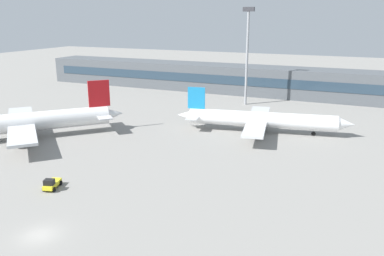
{
  "coord_description": "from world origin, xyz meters",
  "views": [
    {
      "loc": [
        33.27,
        -30.96,
        24.85
      ],
      "look_at": [
        1.88,
        40.0,
        3.0
      ],
      "focal_mm": 37.44,
      "sensor_mm": 36.0,
      "label": 1
    }
  ],
  "objects_px": {
    "airplane_mid": "(263,120)",
    "floodlight_tower_west": "(247,50)",
    "baggage_tug_yellow": "(51,184)",
    "airplane_near": "(14,123)"
  },
  "relations": [
    {
      "from": "airplane_mid",
      "to": "baggage_tug_yellow",
      "type": "relative_size",
      "value": 9.8
    },
    {
      "from": "airplane_mid",
      "to": "baggage_tug_yellow",
      "type": "xyz_separation_m",
      "value": [
        -21.15,
        -41.98,
        -2.09
      ]
    },
    {
      "from": "floodlight_tower_west",
      "to": "airplane_mid",
      "type": "bearing_deg",
      "value": -66.2
    },
    {
      "from": "baggage_tug_yellow",
      "to": "floodlight_tower_west",
      "type": "distance_m",
      "value": 70.68
    },
    {
      "from": "airplane_mid",
      "to": "floodlight_tower_west",
      "type": "bearing_deg",
      "value": 113.8
    },
    {
      "from": "baggage_tug_yellow",
      "to": "floodlight_tower_west",
      "type": "bearing_deg",
      "value": 82.12
    },
    {
      "from": "airplane_near",
      "to": "baggage_tug_yellow",
      "type": "relative_size",
      "value": 9.18
    },
    {
      "from": "baggage_tug_yellow",
      "to": "floodlight_tower_west",
      "type": "height_order",
      "value": "floodlight_tower_west"
    },
    {
      "from": "airplane_near",
      "to": "airplane_mid",
      "type": "xyz_separation_m",
      "value": [
        45.56,
        25.83,
        -0.55
      ]
    },
    {
      "from": "airplane_near",
      "to": "floodlight_tower_west",
      "type": "relative_size",
      "value": 1.32
    }
  ]
}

